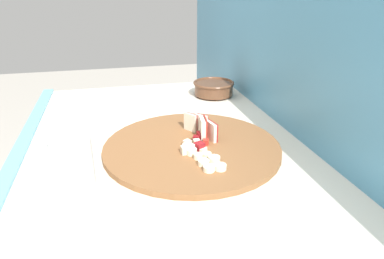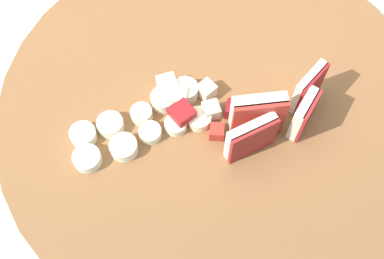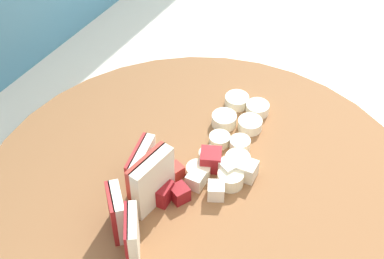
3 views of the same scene
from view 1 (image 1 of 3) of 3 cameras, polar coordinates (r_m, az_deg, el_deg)
name	(u,v)px [view 1 (image 1 of 3)]	position (r m, az deg, el deg)	size (l,w,h in m)	color
tile_backsplash	(305,215)	(1.08, 18.19, -13.27)	(2.40, 0.04, 1.39)	#4C8EB2
cutting_board	(192,147)	(0.90, -0.02, -2.95)	(0.46, 0.46, 0.02)	brown
apple_wedge_fan	(202,127)	(0.93, 1.74, 0.45)	(0.12, 0.07, 0.06)	#B22D23
apple_dice_pile	(196,143)	(0.88, 0.59, -2.31)	(0.09, 0.08, 0.02)	#B22D23
banana_slice_rows	(203,156)	(0.82, 1.80, -4.44)	(0.14, 0.08, 0.02)	#F4EAC6
ceramic_bowl	(214,88)	(1.32, 3.60, 6.93)	(0.16, 0.16, 0.06)	brown
small_jar	(74,169)	(0.72, -19.03, -6.17)	(0.08, 0.08, 0.13)	white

